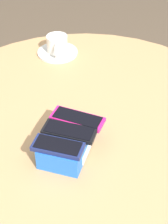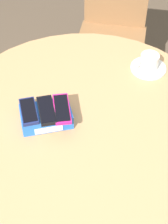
{
  "view_description": "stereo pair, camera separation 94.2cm",
  "coord_description": "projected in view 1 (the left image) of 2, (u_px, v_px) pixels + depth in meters",
  "views": [
    {
      "loc": [
        -0.82,
        -0.18,
        1.45
      ],
      "look_at": [
        0.0,
        0.0,
        0.75
      ],
      "focal_mm": 60.0,
      "sensor_mm": 36.0,
      "label": 1
    },
    {
      "loc": [
        -0.28,
        -0.89,
        1.75
      ],
      "look_at": [
        0.0,
        0.0,
        0.75
      ],
      "focal_mm": 60.0,
      "sensor_mm": 36.0,
      "label": 2
    }
  ],
  "objects": [
    {
      "name": "phone_black",
      "position": [
        69.0,
        131.0,
        0.96
      ],
      "size": [
        0.07,
        0.14,
        0.01
      ],
      "color": "black",
      "rests_on": "phone_box"
    },
    {
      "name": "saucer",
      "position": [
        58.0,
        52.0,
        1.38
      ],
      "size": [
        0.15,
        0.15,
        0.01
      ],
      "primitive_type": "cylinder",
      "color": "silver",
      "rests_on": "round_table"
    },
    {
      "name": "phone_magenta",
      "position": [
        77.0,
        118.0,
        1.0
      ],
      "size": [
        0.08,
        0.15,
        0.01
      ],
      "color": "#D11975",
      "rests_on": "phone_box"
    },
    {
      "name": "phone_navy",
      "position": [
        58.0,
        147.0,
        0.92
      ],
      "size": [
        0.06,
        0.13,
        0.01
      ],
      "color": "navy",
      "rests_on": "phone_box"
    },
    {
      "name": "coffee_cup",
      "position": [
        57.0,
        44.0,
        1.36
      ],
      "size": [
        0.1,
        0.08,
        0.06
      ],
      "color": "silver",
      "rests_on": "saucer"
    },
    {
      "name": "phone_box",
      "position": [
        68.0,
        142.0,
        0.98
      ],
      "size": [
        0.19,
        0.12,
        0.06
      ],
      "color": "blue",
      "rests_on": "round_table"
    },
    {
      "name": "round_table",
      "position": [
        84.0,
        140.0,
        1.16
      ],
      "size": [
        1.04,
        1.04,
        0.73
      ],
      "color": "#2D2D2D",
      "rests_on": "ground_plane"
    }
  ]
}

